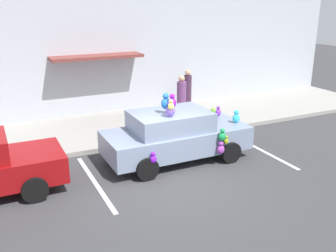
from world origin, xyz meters
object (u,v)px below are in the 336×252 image
Objects in this scene: pedestrian_near_shopfront at (188,90)px; pedestrian_walking_past at (181,102)px; plush_covered_car at (176,135)px.

pedestrian_walking_past is at bearing -123.86° from pedestrian_near_shopfront.
plush_covered_car is at bearing -122.37° from pedestrian_near_shopfront.
plush_covered_car reaches higher than pedestrian_near_shopfront.
pedestrian_walking_past is (1.52, 2.52, 0.23)m from plush_covered_car.
pedestrian_near_shopfront is 2.54m from pedestrian_walking_past.
pedestrian_walking_past reaches higher than pedestrian_near_shopfront.
pedestrian_near_shopfront is at bearing 57.63° from plush_covered_car.
pedestrian_near_shopfront is 0.88× the size of pedestrian_walking_past.
pedestrian_near_shopfront is (2.93, 4.63, 0.14)m from plush_covered_car.
plush_covered_car is 2.60× the size of pedestrian_near_shopfront.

